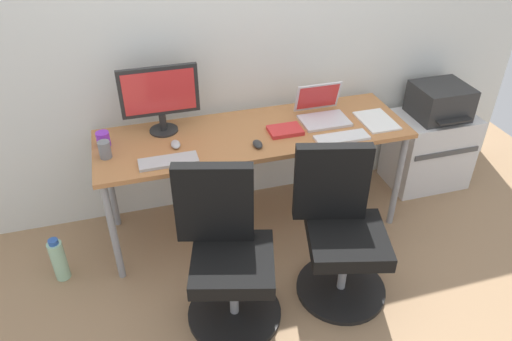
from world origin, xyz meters
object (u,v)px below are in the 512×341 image
at_px(desktop_monitor, 160,95).
at_px(coffee_mug, 103,139).
at_px(office_chair_right, 340,232).
at_px(office_chair_left, 227,255).
at_px(water_bottle_on_floor, 59,260).
at_px(side_cabinet, 429,149).
at_px(printer, 440,101).
at_px(open_laptop, 322,111).

bearing_deg(desktop_monitor, coffee_mug, -167.66).
bearing_deg(office_chair_right, desktop_monitor, 134.87).
height_order(office_chair_left, coffee_mug, office_chair_left).
xyz_separation_m(office_chair_right, water_bottle_on_floor, (-1.62, 0.53, -0.28)).
bearing_deg(side_cabinet, desktop_monitor, 178.75).
height_order(office_chair_right, side_cabinet, office_chair_right).
xyz_separation_m(printer, coffee_mug, (-2.37, -0.04, 0.09)).
height_order(printer, desktop_monitor, desktop_monitor).
bearing_deg(water_bottle_on_floor, desktop_monitor, 24.34).
bearing_deg(desktop_monitor, printer, -1.28).
xyz_separation_m(office_chair_right, side_cabinet, (1.13, 0.83, -0.13)).
distance_m(printer, desktop_monitor, 2.02).
distance_m(office_chair_left, water_bottle_on_floor, 1.12).
bearing_deg(water_bottle_on_floor, office_chair_right, -18.05).
bearing_deg(office_chair_left, side_cabinet, 24.61).
relative_size(office_chair_left, coffee_mug, 10.22).
relative_size(printer, desktop_monitor, 0.83).
relative_size(office_chair_right, desktop_monitor, 1.96).
xyz_separation_m(printer, water_bottle_on_floor, (-2.75, -0.30, -0.56)).
distance_m(side_cabinet, water_bottle_on_floor, 2.77).
distance_m(side_cabinet, open_laptop, 1.10).
relative_size(printer, open_laptop, 1.29).
distance_m(side_cabinet, desktop_monitor, 2.12).
height_order(office_chair_left, printer, office_chair_left).
bearing_deg(printer, coffee_mug, -179.12).
bearing_deg(office_chair_right, side_cabinet, 36.09).
height_order(side_cabinet, water_bottle_on_floor, side_cabinet).
xyz_separation_m(side_cabinet, open_laptop, (-0.97, -0.07, 0.51)).
height_order(printer, water_bottle_on_floor, printer).
xyz_separation_m(office_chair_right, desktop_monitor, (-0.86, 0.87, 0.58)).
xyz_separation_m(office_chair_left, office_chair_right, (0.67, 0.00, 0.00)).
relative_size(office_chair_left, office_chair_right, 1.00).
xyz_separation_m(office_chair_left, coffee_mug, (-0.56, 0.79, 0.37)).
relative_size(printer, coffee_mug, 4.35).
relative_size(side_cabinet, open_laptop, 1.90).
relative_size(desktop_monitor, coffee_mug, 5.22).
bearing_deg(water_bottle_on_floor, open_laptop, 7.14).
xyz_separation_m(water_bottle_on_floor, open_laptop, (1.78, 0.22, 0.66)).
bearing_deg(desktop_monitor, side_cabinet, -1.25).
relative_size(water_bottle_on_floor, open_laptop, 1.00).
height_order(printer, open_laptop, open_laptop).
height_order(side_cabinet, coffee_mug, coffee_mug).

